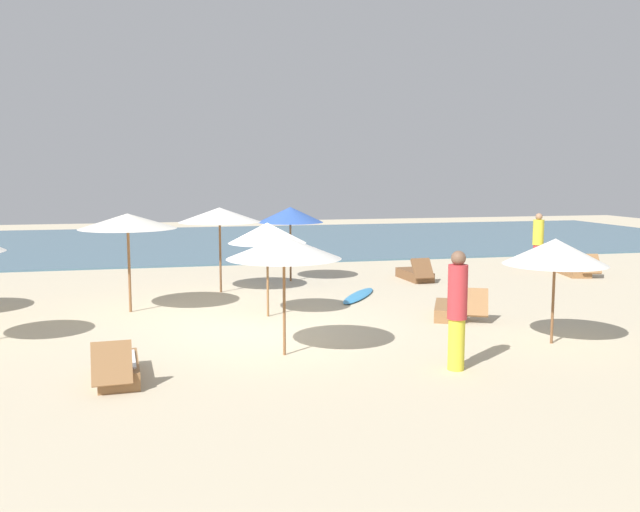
% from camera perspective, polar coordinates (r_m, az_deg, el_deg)
% --- Properties ---
extents(ground_plane, '(60.00, 60.00, 0.00)m').
position_cam_1_polar(ground_plane, '(14.58, -4.80, -5.55)').
color(ground_plane, beige).
extents(ocean_water, '(48.00, 16.00, 0.06)m').
position_cam_1_polar(ocean_water, '(31.30, -9.37, 1.20)').
color(ocean_water, '#476B7F').
rests_on(ocean_water, ground_plane).
extents(umbrella_2, '(2.18, 2.18, 2.25)m').
position_cam_1_polar(umbrella_2, '(15.91, -15.79, 2.81)').
color(umbrella_2, brown).
rests_on(umbrella_2, ground_plane).
extents(umbrella_4, '(1.71, 1.71, 2.07)m').
position_cam_1_polar(umbrella_4, '(14.89, -4.43, 1.93)').
color(umbrella_4, olive).
rests_on(umbrella_4, ground_plane).
extents(umbrella_5, '(1.89, 1.89, 1.96)m').
position_cam_1_polar(umbrella_5, '(13.21, 19.06, 0.34)').
color(umbrella_5, brown).
rests_on(umbrella_5, ground_plane).
extents(umbrella_6, '(2.15, 2.15, 2.25)m').
position_cam_1_polar(umbrella_6, '(18.06, -8.39, 3.42)').
color(umbrella_6, brown).
rests_on(umbrella_6, ground_plane).
extents(umbrella_7, '(1.99, 1.99, 2.09)m').
position_cam_1_polar(umbrella_7, '(11.67, -3.04, 0.72)').
color(umbrella_7, brown).
rests_on(umbrella_7, ground_plane).
extents(umbrella_8, '(1.91, 1.91, 2.17)m').
position_cam_1_polar(umbrella_8, '(19.74, -2.50, 3.47)').
color(umbrella_8, brown).
rests_on(umbrella_8, ground_plane).
extents(lounger_0, '(0.70, 1.66, 0.75)m').
position_cam_1_polar(lounger_0, '(11.02, -16.54, -9.02)').
color(lounger_0, olive).
rests_on(lounger_0, ground_plane).
extents(lounger_2, '(1.23, 1.76, 0.71)m').
position_cam_1_polar(lounger_2, '(15.26, 10.93, -4.42)').
color(lounger_2, olive).
rests_on(lounger_2, ground_plane).
extents(lounger_3, '(0.68, 1.70, 0.71)m').
position_cam_1_polar(lounger_3, '(20.29, 7.97, -1.53)').
color(lounger_3, brown).
rests_on(lounger_3, ground_plane).
extents(lounger_4, '(0.90, 1.74, 0.72)m').
position_cam_1_polar(lounger_4, '(22.43, 20.48, -1.09)').
color(lounger_4, olive).
rests_on(lounger_4, ground_plane).
extents(person_0, '(0.47, 0.47, 1.83)m').
position_cam_1_polar(person_0, '(23.49, 17.76, 1.23)').
color(person_0, '#BF3338').
rests_on(person_0, ground_plane).
extents(person_1, '(0.44, 0.44, 1.94)m').
position_cam_1_polar(person_1, '(11.13, 11.40, -4.36)').
color(person_1, yellow).
rests_on(person_1, ground_plane).
extents(surfboard, '(1.63, 2.27, 0.07)m').
position_cam_1_polar(surfboard, '(17.45, 3.25, -3.32)').
color(surfboard, '#338CCC').
rests_on(surfboard, ground_plane).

